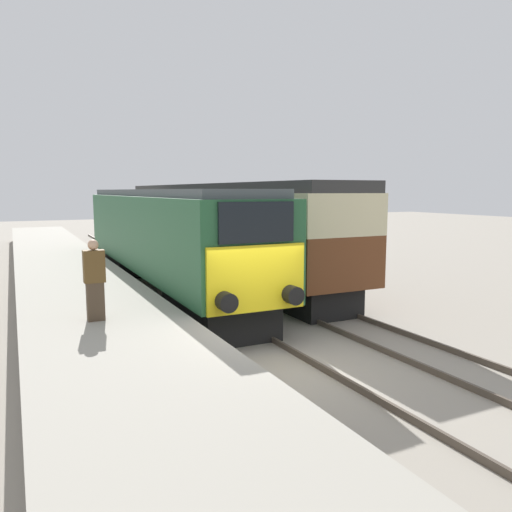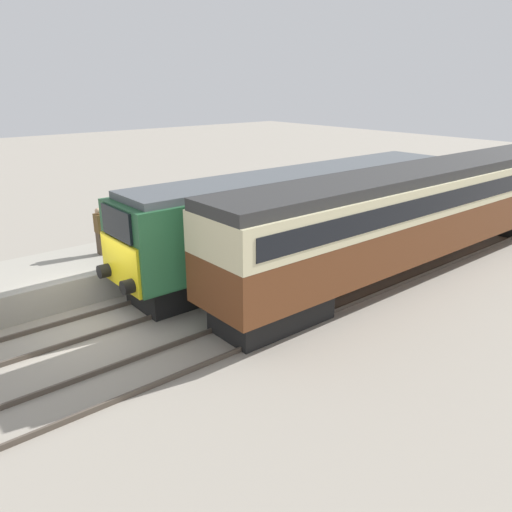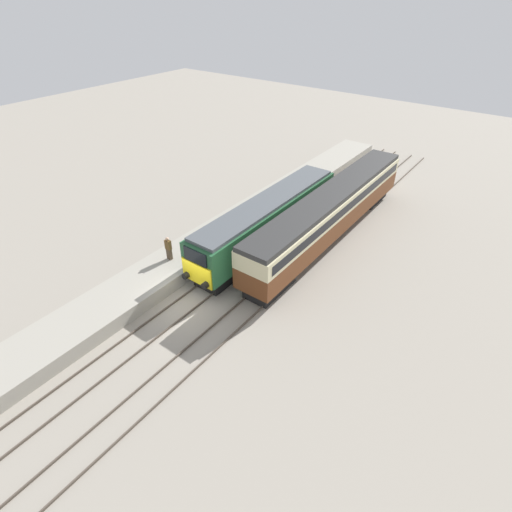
{
  "view_description": "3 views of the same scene",
  "coord_description": "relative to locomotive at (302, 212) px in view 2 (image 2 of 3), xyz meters",
  "views": [
    {
      "loc": [
        -5.01,
        -8.92,
        3.8
      ],
      "look_at": [
        0.0,
        1.32,
        2.3
      ],
      "focal_mm": 35.0,
      "sensor_mm": 36.0,
      "label": 1
    },
    {
      "loc": [
        13.82,
        -4.71,
        7.12
      ],
      "look_at": [
        1.7,
        5.32,
        1.6
      ],
      "focal_mm": 35.0,
      "sensor_mm": 36.0,
      "label": 2
    },
    {
      "loc": [
        15.13,
        -12.75,
        17.2
      ],
      "look_at": [
        1.7,
        5.32,
        1.6
      ],
      "focal_mm": 28.0,
      "sensor_mm": 36.0,
      "label": 3
    }
  ],
  "objects": [
    {
      "name": "ground_plane",
      "position": [
        0.0,
        -9.12,
        -2.17
      ],
      "size": [
        120.0,
        120.0,
        0.0
      ],
      "primitive_type": "plane",
      "color": "gray"
    },
    {
      "name": "platform_left",
      "position": [
        -3.3,
        -1.12,
        -1.68
      ],
      "size": [
        3.5,
        50.0,
        0.99
      ],
      "color": "#9E998C",
      "rests_on": "ground_plane"
    },
    {
      "name": "rails_near_track",
      "position": [
        0.0,
        -4.12,
        -2.1
      ],
      "size": [
        1.51,
        60.0,
        0.14
      ],
      "color": "#4C4238",
      "rests_on": "ground_plane"
    },
    {
      "name": "rails_far_track",
      "position": [
        3.4,
        -4.12,
        -2.1
      ],
      "size": [
        1.5,
        60.0,
        0.14
      ],
      "color": "#4C4238",
      "rests_on": "ground_plane"
    },
    {
      "name": "locomotive",
      "position": [
        0.0,
        0.0,
        0.0
      ],
      "size": [
        2.7,
        16.11,
        3.84
      ],
      "color": "black",
      "rests_on": "ground_plane"
    },
    {
      "name": "passenger_carriage",
      "position": [
        3.4,
        3.68,
        0.32
      ],
      "size": [
        2.75,
        20.86,
        4.09
      ],
      "color": "black",
      "rests_on": "ground_plane"
    },
    {
      "name": "person_on_platform",
      "position": [
        -3.49,
        -7.0,
        -0.3
      ],
      "size": [
        0.44,
        0.26,
        1.77
      ],
      "color": "#473828",
      "rests_on": "platform_left"
    }
  ]
}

